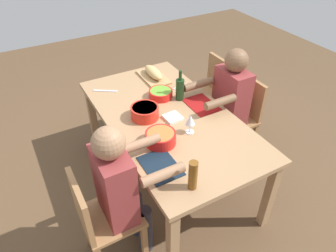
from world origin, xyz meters
name	(u,v)px	position (x,y,z in m)	size (l,w,h in m)	color
ground_plane	(168,176)	(0.00, 0.00, 0.00)	(8.00, 8.00, 0.00)	brown
dining_table	(168,123)	(0.00, 0.00, 0.66)	(1.84, 1.01, 0.74)	#A87F56
chair_near_right	(210,91)	(0.51, -0.82, 0.48)	(0.40, 0.40, 0.85)	#9E7044
chair_near_center	(239,113)	(0.00, -0.82, 0.48)	(0.40, 0.40, 0.85)	#9E7044
diner_near_center	(227,100)	(0.00, -0.64, 0.70)	(0.41, 0.53, 1.20)	#2D2D38
chair_far_left	(99,217)	(-0.51, 0.82, 0.48)	(0.40, 0.40, 0.85)	#9E7044
diner_far_left	(121,186)	(-0.51, 0.64, 0.70)	(0.41, 0.53, 1.20)	#2D2D38
serving_bowl_pasta	(145,111)	(0.08, 0.18, 0.80)	(0.24, 0.24, 0.10)	red
serving_bowl_fruit	(161,137)	(-0.29, 0.22, 0.79)	(0.23, 0.23, 0.10)	red
serving_bowl_salad	(161,93)	(0.29, -0.09, 0.78)	(0.22, 0.22, 0.07)	red
cutting_board	(154,77)	(0.65, -0.19, 0.75)	(0.40, 0.22, 0.02)	tan
bread_loaf	(153,72)	(0.65, -0.19, 0.81)	(0.32, 0.11, 0.09)	tan
wine_bottle	(180,89)	(0.18, -0.22, 0.85)	(0.08, 0.08, 0.29)	#193819
beer_bottle	(193,175)	(-0.78, 0.25, 0.85)	(0.06, 0.06, 0.22)	brown
wine_glass	(190,120)	(-0.28, -0.04, 0.86)	(0.08, 0.08, 0.17)	silver
fork_near_right	(180,86)	(0.37, -0.34, 0.74)	(0.02, 0.17, 0.01)	silver
placemat_near_center	(201,105)	(0.00, -0.34, 0.74)	(0.32, 0.23, 0.01)	maroon
placemat_far_left	(160,166)	(-0.51, 0.34, 0.74)	(0.32, 0.23, 0.01)	#142333
carving_knife	(105,91)	(0.65, 0.33, 0.74)	(0.23, 0.02, 0.01)	silver
napkin_stack	(173,118)	(-0.06, -0.01, 0.75)	(0.14, 0.14, 0.02)	white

